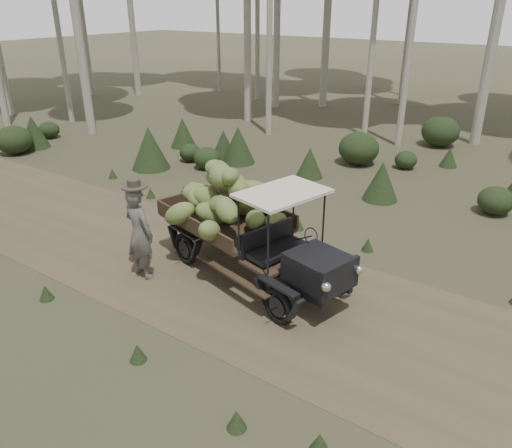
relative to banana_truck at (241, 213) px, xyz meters
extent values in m
plane|color=#473D2B|center=(-0.91, -0.44, -1.27)|extent=(120.00, 120.00, 0.00)
cube|color=brown|center=(-0.91, -0.44, -1.26)|extent=(70.00, 4.00, 0.01)
cube|color=black|center=(1.96, -0.47, -0.36)|extent=(1.09, 1.06, 0.50)
cube|color=black|center=(2.44, -0.59, -0.36)|extent=(0.31, 0.90, 0.56)
cube|color=black|center=(0.73, -0.16, -0.27)|extent=(0.38, 1.25, 0.50)
cube|color=#38281C|center=(-0.50, 0.16, -0.36)|extent=(2.86, 2.21, 0.07)
cube|color=#38281C|center=(-0.30, 0.95, -0.20)|extent=(2.47, 0.68, 0.29)
cube|color=#38281C|center=(-0.70, -0.63, -0.20)|extent=(2.47, 0.68, 0.29)
cube|color=#38281C|center=(-1.73, 0.47, -0.20)|extent=(0.45, 1.59, 0.29)
cube|color=beige|center=(1.10, -0.25, 0.74)|extent=(1.39, 1.75, 0.05)
cube|color=black|center=(0.50, 0.26, -0.71)|extent=(4.06, 1.11, 0.16)
cube|color=black|center=(0.33, -0.41, -0.71)|extent=(4.06, 1.11, 0.16)
torus|color=black|center=(1.96, 0.28, -0.92)|extent=(0.70, 0.29, 0.69)
torus|color=black|center=(1.60, -1.13, -0.92)|extent=(0.70, 0.29, 0.69)
torus|color=black|center=(-0.76, 0.97, -0.92)|extent=(0.70, 0.29, 0.69)
torus|color=black|center=(-1.12, -0.43, -0.92)|extent=(0.70, 0.29, 0.69)
sphere|color=beige|center=(2.61, -0.21, -0.32)|extent=(0.16, 0.16, 0.16)
sphere|color=beige|center=(2.41, -1.00, -0.32)|extent=(0.16, 0.16, 0.16)
ellipsoid|color=olive|center=(0.31, 0.05, -0.08)|extent=(0.78, 0.87, 0.55)
ellipsoid|color=olive|center=(-0.12, 0.31, 0.19)|extent=(0.71, 0.76, 0.56)
ellipsoid|color=olive|center=(-0.54, 0.33, 0.41)|extent=(0.79, 0.55, 0.40)
ellipsoid|color=olive|center=(-0.48, 0.01, 0.68)|extent=(0.76, 0.76, 0.50)
ellipsoid|color=olive|center=(-0.63, -0.13, -0.11)|extent=(0.87, 0.92, 0.70)
ellipsoid|color=olive|center=(-0.39, -0.11, 0.13)|extent=(0.65, 0.47, 0.52)
ellipsoid|color=olive|center=(-0.40, 0.35, 0.43)|extent=(0.87, 0.61, 0.64)
ellipsoid|color=olive|center=(-0.70, 0.21, 0.70)|extent=(0.74, 0.75, 0.58)
ellipsoid|color=olive|center=(0.59, 0.28, -0.14)|extent=(0.64, 0.85, 0.54)
ellipsoid|color=olive|center=(-0.82, 0.00, 0.15)|extent=(0.83, 0.70, 0.61)
ellipsoid|color=olive|center=(-0.78, 0.33, 0.46)|extent=(0.73, 0.58, 0.46)
ellipsoid|color=olive|center=(-0.48, 0.06, 0.62)|extent=(0.76, 0.65, 0.52)
ellipsoid|color=olive|center=(-0.11, 0.67, -0.08)|extent=(0.77, 0.76, 0.41)
ellipsoid|color=olive|center=(-1.17, 0.00, 0.14)|extent=(0.87, 0.81, 0.56)
ellipsoid|color=olive|center=(-0.02, 0.26, 0.39)|extent=(0.85, 0.83, 0.49)
ellipsoid|color=olive|center=(-0.37, 0.15, 0.65)|extent=(0.47, 0.72, 0.41)
ellipsoid|color=olive|center=(-0.42, 0.56, -0.09)|extent=(0.84, 0.73, 0.47)
ellipsoid|color=olive|center=(-1.16, 0.10, 0.13)|extent=(0.81, 0.86, 0.55)
ellipsoid|color=olive|center=(-0.11, 0.08, 0.45)|extent=(0.78, 0.74, 0.55)
ellipsoid|color=olive|center=(-0.29, 0.06, 0.68)|extent=(0.76, 0.86, 0.54)
ellipsoid|color=olive|center=(0.63, 0.31, -0.16)|extent=(0.44, 0.73, 0.35)
ellipsoid|color=olive|center=(-0.01, -0.43, 0.22)|extent=(0.85, 0.68, 0.61)
ellipsoid|color=olive|center=(-1.07, -0.59, -0.05)|extent=(0.88, 0.70, 0.68)
ellipsoid|color=olive|center=(-0.10, -0.83, -0.07)|extent=(0.62, 0.83, 0.63)
imported|color=#52504B|center=(-1.50, -1.29, -0.33)|extent=(0.73, 0.51, 1.88)
cylinder|color=#373126|center=(-1.50, -1.29, 0.64)|extent=(0.55, 0.55, 0.03)
cylinder|color=#373126|center=(-1.50, -1.29, 0.70)|extent=(0.27, 0.27, 0.15)
cone|color=#233319|center=(-1.72, 5.90, -0.79)|extent=(0.85, 0.85, 0.95)
ellipsoid|color=#233319|center=(-12.52, 4.18, -0.94)|extent=(0.80, 0.80, 0.64)
cone|color=#233319|center=(0.82, 5.36, -0.72)|extent=(0.98, 0.98, 1.09)
ellipsoid|color=#233319|center=(-4.86, 4.74, -0.91)|extent=(0.87, 0.87, 0.70)
ellipsoid|color=#233319|center=(3.63, 6.08, -0.90)|extent=(0.90, 0.90, 0.72)
cone|color=#233319|center=(-11.74, 3.03, -0.68)|extent=(1.06, 1.06, 1.18)
cone|color=#233319|center=(-7.30, 6.28, -0.73)|extent=(0.96, 0.96, 1.07)
ellipsoid|color=#233319|center=(-11.59, 2.16, -0.76)|extent=(1.24, 1.24, 0.99)
cone|color=#233319|center=(-5.22, 6.06, -0.79)|extent=(0.86, 0.86, 0.96)
ellipsoid|color=#233319|center=(0.54, 11.80, -0.71)|extent=(1.37, 1.37, 1.10)
ellipsoid|color=#233319|center=(-5.85, 5.05, -0.97)|extent=(0.74, 0.74, 0.59)
cone|color=#233319|center=(-6.40, 3.72, -0.58)|extent=(1.24, 1.24, 1.38)
ellipsoid|color=#233319|center=(0.45, 8.44, -0.97)|extent=(0.72, 0.72, 0.57)
cone|color=#233319|center=(-4.42, 5.84, -0.64)|extent=(1.12, 1.12, 1.25)
ellipsoid|color=#233319|center=(-1.03, 7.99, -0.72)|extent=(1.34, 1.34, 1.07)
cone|color=#233319|center=(1.54, 9.45, -0.95)|extent=(0.58, 0.58, 0.64)
cone|color=#233319|center=(-4.48, 1.82, -1.12)|extent=(0.27, 0.27, 0.30)
cone|color=#233319|center=(-0.29, 2.04, -1.12)|extent=(0.27, 0.27, 0.30)
cone|color=#233319|center=(-2.32, -2.94, -1.12)|extent=(0.27, 0.27, 0.30)
cone|color=#233319|center=(2.40, -3.36, -1.12)|extent=(0.27, 0.27, 0.30)
cone|color=#233319|center=(-0.04, 2.38, -1.12)|extent=(0.27, 0.27, 0.30)
cone|color=#233319|center=(-1.31, 1.73, -1.12)|extent=(0.27, 0.27, 0.30)
cone|color=#233319|center=(-3.67, 2.52, -1.12)|extent=(0.27, 0.27, 0.30)
cone|color=#233319|center=(3.45, -3.08, -1.12)|extent=(0.27, 0.27, 0.30)
cone|color=#233319|center=(0.35, -3.16, -1.12)|extent=(0.27, 0.27, 0.30)
cone|color=#233319|center=(1.78, 2.28, -1.12)|extent=(0.27, 0.27, 0.30)
cone|color=#233319|center=(-3.82, 2.48, -1.12)|extent=(0.27, 0.27, 0.30)
cone|color=#233319|center=(-6.67, 2.34, -1.12)|extent=(0.27, 0.27, 0.30)
camera|label=1|loc=(5.34, -7.17, 3.84)|focal=35.00mm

